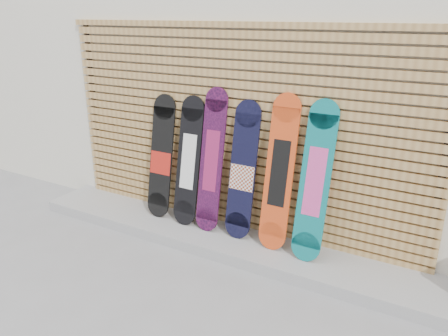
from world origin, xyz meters
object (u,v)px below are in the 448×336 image
(snowboard_2, at_px, (212,161))
(snowboard_5, at_px, (315,182))
(snowboard_0, at_px, (161,158))
(snowboard_1, at_px, (189,162))
(snowboard_4, at_px, (279,173))
(snowboard_3, at_px, (243,172))

(snowboard_2, xyz_separation_m, snowboard_5, (1.15, -0.03, -0.01))
(snowboard_2, bearing_deg, snowboard_0, 179.52)
(snowboard_1, xyz_separation_m, snowboard_4, (1.07, -0.01, 0.06))
(snowboard_3, bearing_deg, snowboard_5, -2.59)
(snowboard_1, relative_size, snowboard_4, 0.92)
(snowboard_4, bearing_deg, snowboard_0, 179.50)
(snowboard_0, height_order, snowboard_5, snowboard_5)
(snowboard_1, xyz_separation_m, snowboard_2, (0.29, 0.00, 0.06))
(snowboard_4, xyz_separation_m, snowboard_5, (0.37, -0.02, -0.01))
(snowboard_0, bearing_deg, snowboard_2, -0.48)
(snowboard_0, bearing_deg, snowboard_1, -1.06)
(snowboard_1, height_order, snowboard_4, snowboard_4)
(snowboard_0, height_order, snowboard_1, snowboard_1)
(snowboard_4, height_order, snowboard_5, snowboard_4)
(snowboard_5, bearing_deg, snowboard_2, 178.59)
(snowboard_0, distance_m, snowboard_3, 1.04)
(snowboard_4, bearing_deg, snowboard_3, 178.03)
(snowboard_1, distance_m, snowboard_2, 0.30)
(snowboard_0, height_order, snowboard_4, snowboard_4)
(snowboard_0, relative_size, snowboard_4, 0.91)
(snowboard_2, distance_m, snowboard_4, 0.78)
(snowboard_2, bearing_deg, snowboard_1, -179.72)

